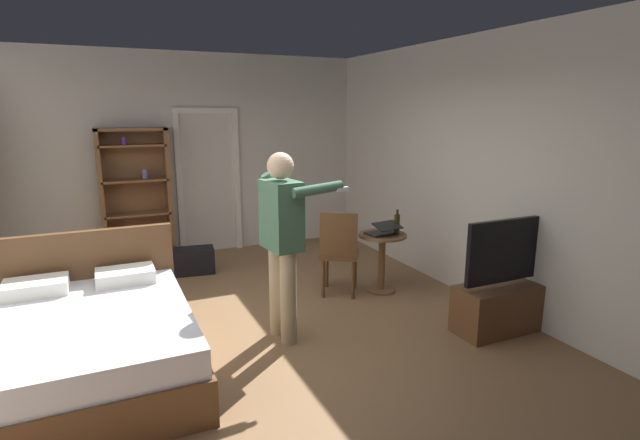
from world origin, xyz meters
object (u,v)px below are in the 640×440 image
side_table (382,253)px  bottle_on_table (397,224)px  person_blue_shirt (283,234)px  bookshelf (136,192)px  wooden_chair (339,250)px  suitcase_dark (192,261)px  laptop (383,230)px  tv_flatscreen (505,298)px  bed (85,344)px

side_table → bottle_on_table: 0.39m
bottle_on_table → person_blue_shirt: bearing=-160.3°
bookshelf → wooden_chair: size_ratio=1.89×
bookshelf → suitcase_dark: 1.29m
bottle_on_table → suitcase_dark: bearing=140.7°
side_table → suitcase_dark: size_ratio=1.26×
laptop → wooden_chair: wooden_chair is taller
side_table → laptop: (-0.02, -0.04, 0.29)m
tv_flatscreen → suitcase_dark: 3.86m
laptop → suitcase_dark: laptop is taller
wooden_chair → suitcase_dark: bearing=133.0°
bed → side_table: bed is taller
tv_flatscreen → laptop: bearing=113.2°
bottle_on_table → wooden_chair: wooden_chair is taller
bookshelf → tv_flatscreen: 4.89m
bottle_on_table → wooden_chair: (-0.65, 0.18, -0.28)m
side_table → laptop: size_ratio=1.89×
wooden_chair → person_blue_shirt: bearing=-141.7°
side_table → bottle_on_table: bearing=-29.7°
side_table → wooden_chair: size_ratio=0.71×
tv_flatscreen → wooden_chair: size_ratio=1.13×
bed → side_table: 3.22m
bed → bottle_on_table: bearing=10.5°
laptop → person_blue_shirt: size_ratio=0.21×
bottle_on_table → person_blue_shirt: 1.72m
tv_flatscreen → laptop: size_ratio=3.01×
bottle_on_table → suitcase_dark: (-2.05, 1.67, -0.66)m
tv_flatscreen → bed: bearing=169.4°
wooden_chair → suitcase_dark: wooden_chair is taller
bookshelf → tv_flatscreen: bearing=-51.2°
side_table → laptop: 0.29m
laptop → wooden_chair: 0.55m
suitcase_dark → bottle_on_table: bearing=-31.7°
bookshelf → side_table: (2.49, -2.39, -0.54)m
wooden_chair → bottle_on_table: bearing=-15.1°
person_blue_shirt → suitcase_dark: (-0.44, 2.25, -0.84)m
wooden_chair → person_blue_shirt: 1.30m
bed → wooden_chair: (2.63, 0.79, 0.24)m
suitcase_dark → bookshelf: bearing=133.5°
laptop → bottle_on_table: size_ratio=1.28×
bed → laptop: size_ratio=5.22×
wooden_chair → person_blue_shirt: (-0.95, -0.75, 0.47)m
side_table → bookshelf: bearing=136.1°
suitcase_dark → wooden_chair: bearing=-39.5°
wooden_chair → tv_flatscreen: bearing=-54.3°
person_blue_shirt → suitcase_dark: 2.44m
person_blue_shirt → bottle_on_table: bearing=19.7°
bookshelf → bottle_on_table: 3.61m
side_table → wooden_chair: 0.53m
bed → person_blue_shirt: bearing=1.2°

